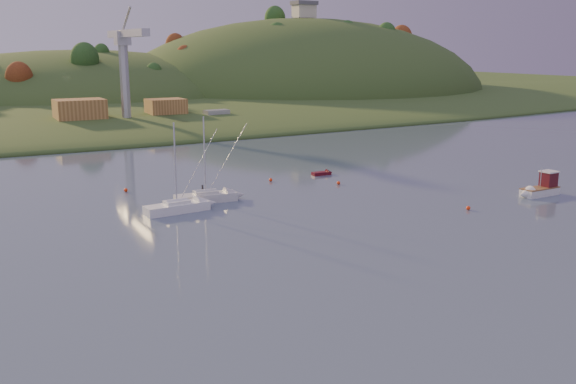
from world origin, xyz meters
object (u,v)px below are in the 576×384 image
sailboat_near (177,206)px  red_tender (325,173)px  fishing_boat (538,189)px  canoe (203,196)px  sailboat_far (206,196)px

sailboat_near → red_tender: sailboat_near is taller
fishing_boat → red_tender: size_ratio=1.90×
canoe → red_tender: size_ratio=1.04×
sailboat_near → red_tender: size_ratio=3.07×
fishing_boat → sailboat_near: 46.47m
sailboat_far → canoe: (0.37, 1.88, -0.33)m
fishing_boat → sailboat_far: (-39.07, 18.15, -0.21)m
fishing_boat → red_tender: bearing=-58.1°
fishing_boat → canoe: bearing=-28.2°
red_tender → sailboat_near: bearing=-156.1°
canoe → red_tender: red_tender is taller
red_tender → fishing_boat: bearing=-54.5°
sailboat_far → red_tender: bearing=24.7°
sailboat_near → canoe: bearing=39.4°
sailboat_near → sailboat_far: 5.83m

